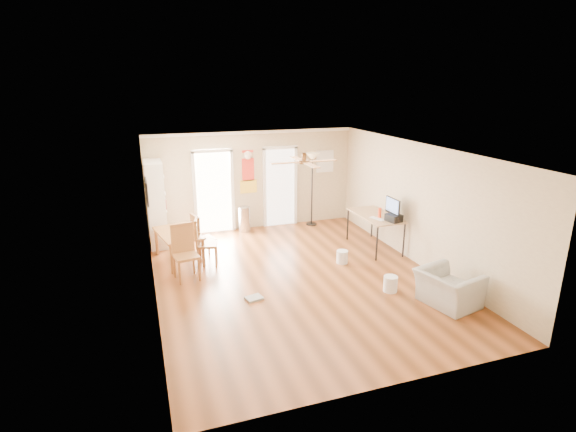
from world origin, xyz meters
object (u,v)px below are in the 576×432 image
object	(u,v)px
torchiere_lamp	(312,190)
wastebasket_b	(390,284)
dining_chair_right_a	(204,237)
dining_chair_right_b	(207,242)
trash_can	(244,219)
bookshelf	(156,204)
dining_table	(179,246)
dining_chair_near	(186,253)
wastebasket_a	(342,257)
armchair	(448,288)
computer_desk	(374,231)
printer	(394,218)

from	to	relation	value
torchiere_lamp	wastebasket_b	size ratio (longest dim) A/B	6.55
dining_chair_right_a	wastebasket_b	world-z (taller)	dining_chair_right_a
dining_chair_right_b	trash_can	bearing A→B (deg)	-21.62
wastebasket_b	bookshelf	bearing A→B (deg)	134.76
dining_chair_right_a	trash_can	world-z (taller)	dining_chair_right_a
wastebasket_b	dining_table	bearing A→B (deg)	142.04
dining_chair_near	trash_can	size ratio (longest dim) A/B	1.66
wastebasket_b	wastebasket_a	bearing A→B (deg)	100.07
dining_chair_right_a	dining_chair_near	distance (m)	1.11
bookshelf	torchiere_lamp	xyz separation A→B (m)	(4.10, 0.26, -0.02)
bookshelf	wastebasket_b	world-z (taller)	bookshelf
bookshelf	dining_chair_right_a	xyz separation A→B (m)	(0.93, -1.25, -0.51)
bookshelf	dining_chair_near	size ratio (longest dim) A/B	1.84
dining_chair_near	bookshelf	bearing A→B (deg)	91.15
dining_chair_right_a	armchair	size ratio (longest dim) A/B	1.06
armchair	bookshelf	bearing A→B (deg)	31.31
dining_chair_near	armchair	xyz separation A→B (m)	(4.26, -2.58, -0.24)
wastebasket_a	dining_table	bearing A→B (deg)	158.99
wastebasket_a	wastebasket_b	bearing A→B (deg)	-79.93
dining_table	trash_can	world-z (taller)	trash_can
dining_chair_right_a	wastebasket_a	world-z (taller)	dining_chair_right_a
dining_chair_near	computer_desk	bearing A→B (deg)	-4.83
bookshelf	torchiere_lamp	bearing A→B (deg)	23.00
dining_chair_right_a	printer	world-z (taller)	dining_chair_right_a
dining_chair_right_b	computer_desk	xyz separation A→B (m)	(3.92, -0.25, -0.11)
computer_desk	wastebasket_a	world-z (taller)	computer_desk
dining_table	armchair	world-z (taller)	dining_table
printer	wastebasket_b	size ratio (longest dim) A/B	1.05
dining_chair_right_a	computer_desk	size ratio (longest dim) A/B	0.68
wastebasket_b	printer	bearing A→B (deg)	58.11
wastebasket_b	computer_desk	bearing A→B (deg)	68.53
bookshelf	wastebasket_a	distance (m)	4.57
dining_table	wastebasket_b	distance (m)	4.60
dining_table	dining_chair_near	distance (m)	1.06
torchiere_lamp	wastebasket_a	world-z (taller)	torchiere_lamp
dining_table	printer	size ratio (longest dim) A/B	4.16
trash_can	dining_chair_near	bearing A→B (deg)	-125.13
torchiere_lamp	dining_chair_near	bearing A→B (deg)	-145.76
dining_chair_near	trash_can	distance (m)	3.11
dining_chair_right_b	computer_desk	size ratio (longest dim) A/B	0.69
dining_chair_near	computer_desk	world-z (taller)	dining_chair_near
torchiere_lamp	armchair	xyz separation A→B (m)	(0.58, -5.08, -0.68)
dining_chair_near	wastebasket_b	world-z (taller)	dining_chair_near
dining_chair_right_a	bookshelf	bearing A→B (deg)	20.57
computer_desk	armchair	xyz separation A→B (m)	(-0.17, -2.94, -0.09)
wastebasket_a	armchair	xyz separation A→B (m)	(0.95, -2.33, 0.17)
bookshelf	wastebasket_a	size ratio (longest dim) A/B	7.14
dining_chair_right_a	dining_chair_right_b	bearing A→B (deg)	164.06
dining_chair_right_b	wastebasket_a	world-z (taller)	dining_chair_right_b
computer_desk	wastebasket_a	size ratio (longest dim) A/B	5.34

